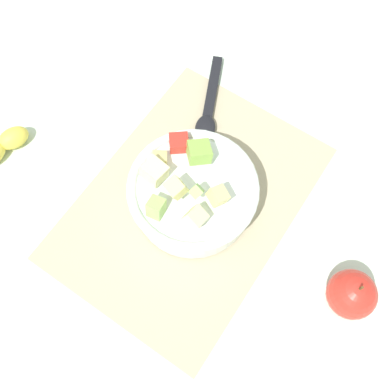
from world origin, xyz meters
name	(u,v)px	position (x,y,z in m)	size (l,w,h in m)	color
ground_plane	(190,202)	(0.00, 0.00, 0.00)	(2.40, 2.40, 0.00)	silver
placemat	(190,202)	(0.00, 0.00, 0.00)	(0.45, 0.32, 0.01)	tan
salad_bowl	(191,194)	(0.00, -0.01, 0.05)	(0.21, 0.21, 0.11)	white
serving_spoon	(208,112)	(0.16, 0.07, 0.01)	(0.18, 0.10, 0.01)	black
whole_apple	(350,297)	(0.00, -0.29, 0.04)	(0.07, 0.07, 0.09)	red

